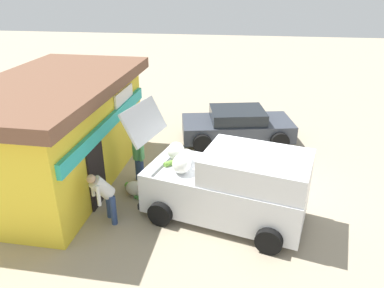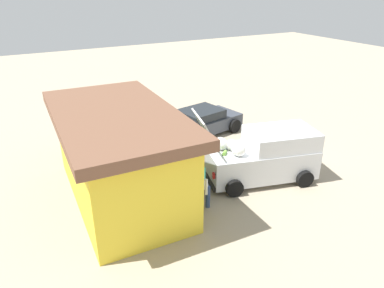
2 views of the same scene
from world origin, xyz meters
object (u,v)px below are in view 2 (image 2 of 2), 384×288
storefront_bar (120,154)px  customer_bending (201,186)px  unloaded_banana_pile (192,182)px  parked_sedan (201,122)px  vendor_standing (182,156)px  delivery_van (264,155)px  paint_bucket (181,155)px

storefront_bar → customer_bending: (-1.95, -1.99, -0.73)m
storefront_bar → unloaded_banana_pile: (-0.59, -2.37, -1.41)m
parked_sedan → customer_bending: bearing=150.5°
parked_sedan → customer_bending: size_ratio=2.99×
parked_sedan → vendor_standing: size_ratio=2.63×
storefront_bar → unloaded_banana_pile: storefront_bar is taller
parked_sedan → customer_bending: (-5.47, 3.09, 0.26)m
storefront_bar → vendor_standing: (0.06, -2.31, -0.65)m
storefront_bar → delivery_van: storefront_bar is taller
customer_bending → unloaded_banana_pile: 1.57m
delivery_van → customer_bending: size_ratio=3.28×
paint_bucket → vendor_standing: bearing=154.1°
delivery_van → customer_bending: (-0.65, 3.02, -0.08)m
parked_sedan → unloaded_banana_pile: 4.95m
vendor_standing → unloaded_banana_pile: 1.01m
customer_bending → unloaded_banana_pile: customer_bending is taller
delivery_van → customer_bending: delivery_van is taller
unloaded_banana_pile → customer_bending: bearing=164.2°
customer_bending → paint_bucket: bearing=-16.5°
vendor_standing → unloaded_banana_pile: vendor_standing is taller
delivery_van → vendor_standing: delivery_van is taller
customer_bending → paint_bucket: customer_bending is taller
storefront_bar → parked_sedan: bearing=-55.2°
parked_sedan → paint_bucket: 2.92m
vendor_standing → delivery_van: bearing=-116.8°
customer_bending → unloaded_banana_pile: bearing=-15.8°
delivery_van → vendor_standing: bearing=63.2°
vendor_standing → unloaded_banana_pile: size_ratio=2.01×
parked_sedan → storefront_bar: bearing=124.8°
storefront_bar → paint_bucket: bearing=-63.5°
delivery_van → customer_bending: 3.09m
vendor_standing → paint_bucket: (1.44, -0.70, -0.72)m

